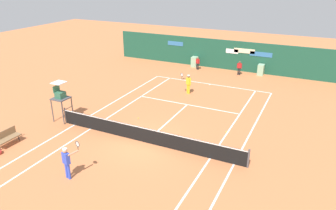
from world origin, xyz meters
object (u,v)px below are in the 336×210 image
object	(u,v)px
ball_kid_right_post	(239,67)
ball_kid_left_post	(198,62)
umpire_chair	(60,96)
player_bench	(7,137)
player_on_baseline	(188,82)
tennis_ball_by_sideline	(138,118)
player_near_side	(67,160)
tennis_ball_mid_court	(226,132)

from	to	relation	value
ball_kid_right_post	ball_kid_left_post	size ratio (longest dim) A/B	1.06
umpire_chair	player_bench	size ratio (longest dim) A/B	1.86
player_bench	ball_kid_left_post	world-z (taller)	ball_kid_left_post
player_on_baseline	tennis_ball_by_sideline	bearing A→B (deg)	101.29
ball_kid_right_post	ball_kid_left_post	distance (m)	4.28
player_bench	tennis_ball_by_sideline	bearing A→B (deg)	142.14
player_bench	tennis_ball_by_sideline	world-z (taller)	player_bench
player_near_side	ball_kid_right_post	bearing A→B (deg)	94.21
tennis_ball_by_sideline	player_bench	bearing A→B (deg)	-127.86
tennis_ball_mid_court	player_bench	bearing A→B (deg)	-147.36
umpire_chair	ball_kid_right_post	bearing A→B (deg)	152.25
player_bench	player_on_baseline	distance (m)	13.72
player_near_side	player_on_baseline	bearing A→B (deg)	100.06
ball_kid_right_post	tennis_ball_mid_court	bearing A→B (deg)	95.82
player_on_baseline	player_near_side	world-z (taller)	player_near_side
umpire_chair	tennis_ball_mid_court	bearing A→B (deg)	106.46
umpire_chair	player_on_baseline	distance (m)	10.08
player_near_side	tennis_ball_mid_court	size ratio (longest dim) A/B	27.57
player_on_baseline	player_near_side	distance (m)	13.28
player_near_side	tennis_ball_by_sideline	world-z (taller)	player_near_side
ball_kid_right_post	player_near_side	bearing A→B (deg)	76.15
tennis_ball_by_sideline	ball_kid_right_post	bearing A→B (deg)	74.16
player_on_baseline	ball_kid_left_post	distance (m)	7.16
player_on_baseline	tennis_ball_by_sideline	size ratio (longest dim) A/B	26.84
player_near_side	tennis_ball_mid_court	distance (m)	9.72
umpire_chair	tennis_ball_mid_court	world-z (taller)	umpire_chair
player_bench	ball_kid_right_post	distance (m)	21.03
umpire_chair	player_near_side	world-z (taller)	umpire_chair
player_bench	ball_kid_right_post	xyz separation A→B (m)	(8.58, 19.20, 0.28)
ball_kid_left_post	tennis_ball_by_sideline	bearing A→B (deg)	103.06
umpire_chair	ball_kid_left_post	bearing A→B (deg)	166.16
ball_kid_left_post	player_near_side	bearing A→B (deg)	103.41
player_on_baseline	ball_kid_right_post	bearing A→B (deg)	-86.93
player_near_side	ball_kid_right_post	xyz separation A→B (m)	(3.17, 20.18, -0.20)
ball_kid_right_post	tennis_ball_mid_court	world-z (taller)	ball_kid_right_post
player_near_side	ball_kid_right_post	world-z (taller)	player_near_side
player_on_baseline	ball_kid_left_post	size ratio (longest dim) A/B	1.41
tennis_ball_by_sideline	tennis_ball_mid_court	distance (m)	6.00
player_on_baseline	umpire_chair	bearing A→B (deg)	78.89
umpire_chair	ball_kid_left_post	world-z (taller)	umpire_chair
umpire_chair	tennis_ball_by_sideline	size ratio (longest dim) A/B	39.60
player_near_side	ball_kid_left_post	xyz separation A→B (m)	(-1.11, 20.18, -0.25)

